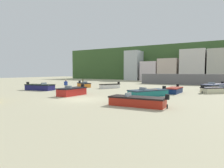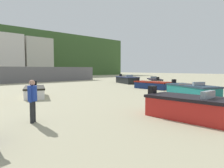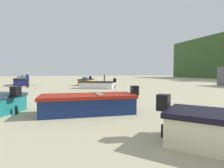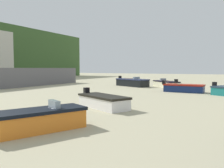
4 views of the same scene
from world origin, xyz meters
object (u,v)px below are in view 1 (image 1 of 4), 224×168
(boat_teal_7, at_px, (148,93))
(mooring_post_near_water, at_px, (83,82))
(boat_cream_4, at_px, (217,90))
(beach_walker_distant, at_px, (66,84))
(boat_red_2, at_px, (137,101))
(boat_navy_8, at_px, (40,87))
(boat_navy_5, at_px, (174,90))
(boat_white_3, at_px, (110,86))
(boat_red_1, at_px, (72,91))
(boat_orange_0, at_px, (84,85))
(boat_black_9, at_px, (214,87))

(boat_teal_7, distance_m, mooring_post_near_water, 20.19)
(boat_cream_4, distance_m, beach_walker_distant, 20.90)
(boat_red_2, xyz_separation_m, boat_cream_4, (5.33, 14.43, 0.01))
(boat_teal_7, xyz_separation_m, boat_navy_8, (-16.91, -0.93, 0.06))
(boat_cream_4, relative_size, boat_navy_5, 1.02)
(boat_white_3, height_order, boat_navy_5, boat_navy_5)
(boat_red_2, bearing_deg, boat_navy_5, -4.37)
(boat_red_2, relative_size, boat_cream_4, 1.18)
(boat_cream_4, relative_size, boat_teal_7, 0.82)
(boat_red_1, distance_m, boat_red_2, 9.86)
(boat_red_1, bearing_deg, boat_cream_4, -140.69)
(boat_red_2, bearing_deg, beach_walker_distant, 61.73)
(boat_orange_0, bearing_deg, boat_red_2, 75.17)
(boat_red_2, bearing_deg, boat_cream_4, -22.47)
(boat_red_1, distance_m, mooring_post_near_water, 16.69)
(boat_black_9, bearing_deg, boat_white_3, 42.05)
(boat_red_2, distance_m, boat_white_3, 17.72)
(boat_cream_4, distance_m, mooring_post_near_water, 24.20)
(beach_walker_distant, bearing_deg, boat_navy_8, -26.86)
(boat_red_1, height_order, boat_teal_7, boat_red_1)
(boat_red_1, distance_m, boat_cream_4, 18.72)
(boat_white_3, relative_size, boat_navy_5, 0.94)
(boat_red_2, relative_size, beach_walker_distant, 2.98)
(boat_black_9, xyz_separation_m, mooring_post_near_water, (-23.61, -1.94, 0.18))
(boat_white_3, relative_size, boat_cream_4, 0.92)
(boat_white_3, distance_m, beach_walker_distant, 7.88)
(boat_black_9, height_order, beach_walker_distant, beach_walker_distant)
(boat_black_9, bearing_deg, boat_navy_5, 84.05)
(boat_navy_8, bearing_deg, mooring_post_near_water, 173.84)
(boat_navy_5, height_order, boat_black_9, boat_black_9)
(boat_red_1, xyz_separation_m, boat_navy_5, (9.85, 8.57, -0.08))
(boat_red_1, distance_m, boat_teal_7, 8.87)
(mooring_post_near_water, bearing_deg, boat_teal_7, -30.30)
(boat_navy_5, bearing_deg, boat_white_3, -10.54)
(boat_navy_5, bearing_deg, boat_red_1, 43.33)
(boat_red_1, bearing_deg, boat_orange_0, -56.78)
(boat_navy_5, bearing_deg, boat_navy_8, 19.72)
(boat_white_3, xyz_separation_m, boat_navy_8, (-7.43, -8.42, 0.08))
(boat_orange_0, height_order, boat_black_9, boat_black_9)
(boat_orange_0, xyz_separation_m, boat_white_3, (5.33, 0.35, -0.04))
(boat_navy_8, relative_size, boat_black_9, 0.98)
(boat_white_3, height_order, boat_navy_8, boat_navy_8)
(boat_navy_5, xyz_separation_m, boat_teal_7, (-1.77, -4.93, 0.01))
(boat_white_3, distance_m, mooring_post_near_water, 8.40)
(boat_red_2, bearing_deg, boat_red_1, 70.67)
(boat_navy_8, xyz_separation_m, mooring_post_near_water, (-0.52, 11.11, 0.20))
(boat_red_1, bearing_deg, boat_teal_7, -154.44)
(boat_white_3, bearing_deg, boat_red_1, 122.74)
(boat_red_1, xyz_separation_m, beach_walker_distant, (-4.76, 4.03, 0.48))
(boat_orange_0, relative_size, boat_red_1, 0.93)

